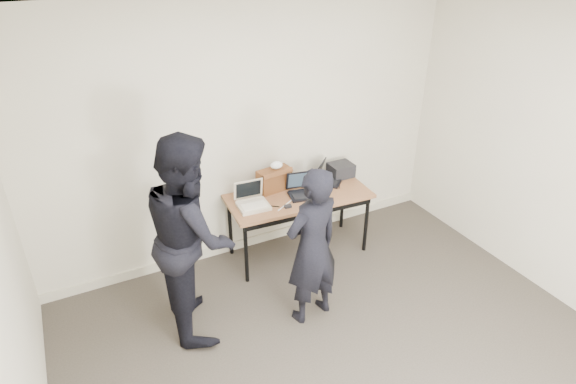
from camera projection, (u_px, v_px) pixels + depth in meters
room at (386, 246)px, 3.12m from camera, size 4.60×4.60×2.80m
desk at (299, 200)px, 5.05m from camera, size 1.54×0.75×0.72m
laptop_beige at (252, 202)px, 4.81m from camera, size 0.32×0.31×0.25m
laptop_center at (302, 190)px, 5.03m from camera, size 0.35×0.34×0.23m
laptop_right at (327, 177)px, 5.29m from camera, size 0.41×0.41×0.22m
leather_satchel at (274, 179)px, 5.07m from camera, size 0.38×0.22×0.25m
tissue at (277, 165)px, 5.01m from camera, size 0.13×0.10×0.08m
equipment_box at (341, 170)px, 5.39m from camera, size 0.26×0.22×0.15m
power_brick at (288, 206)px, 4.80m from camera, size 0.07×0.05×0.03m
cables at (298, 195)px, 5.02m from camera, size 1.15×0.44×0.01m
person_typist at (312, 247)px, 4.14m from camera, size 0.60×0.45×1.50m
person_observer at (191, 236)px, 4.02m from camera, size 0.80×0.97×1.82m
baseboard at (255, 240)px, 5.49m from camera, size 4.50×0.03×0.10m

